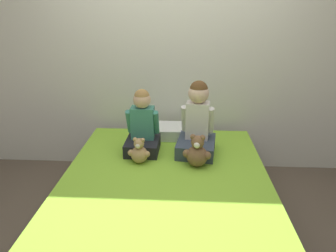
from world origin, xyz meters
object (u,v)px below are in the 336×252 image
Objects in this scene: teddy_bear_held_by_right_child at (197,153)px; pillow_at_headboard at (170,131)px; child_on_left at (143,127)px; bed at (166,200)px; child_on_right at (197,124)px; teddy_bear_held_by_left_child at (139,152)px.

teddy_bear_held_by_right_child is 0.56× the size of pillow_at_headboard.
child_on_left is 2.04× the size of teddy_bear_held_by_right_child.
bed is 0.81m from pillow_at_headboard.
bed is at bearing -59.33° from child_on_left.
child_on_right reaches higher than teddy_bear_held_by_left_child.
child_on_right is 0.58m from teddy_bear_held_by_left_child.
pillow_at_headboard is at bearing 74.07° from teddy_bear_held_by_left_child.
child_on_right reaches higher than child_on_left.
child_on_left is 0.57m from teddy_bear_held_by_right_child.
child_on_right is (0.26, 0.43, 0.52)m from bed.
teddy_bear_held_by_left_child is at bearing -112.70° from pillow_at_headboard.
teddy_bear_held_by_right_child is (0.49, -0.03, 0.02)m from teddy_bear_held_by_left_child.
child_on_right reaches higher than teddy_bear_held_by_right_child.
child_on_left is at bearing -125.49° from pillow_at_headboard.
teddy_bear_held_by_right_child is at bearing 3.40° from teddy_bear_held_by_left_child.
child_on_right is at bearing 98.20° from teddy_bear_held_by_right_child.
child_on_left is 0.45m from pillow_at_headboard.
bed is 2.82× the size of child_on_right.
child_on_right is 0.31m from teddy_bear_held_by_right_child.
child_on_left reaches higher than bed.
bed is 0.72m from child_on_right.
teddy_bear_held_by_left_child is 0.46× the size of pillow_at_headboard.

